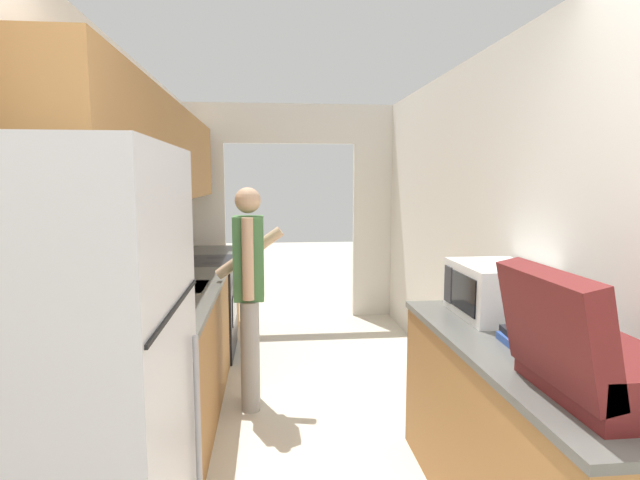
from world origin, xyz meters
The scene contains 11 objects.
wall_left centered at (-1.15, 2.25, 1.51)m, with size 0.38×7.22×2.50m.
wall_right centered at (1.23, 1.81, 1.25)m, with size 0.06×7.22×2.50m.
wall_far_with_doorway centered at (0.00, 4.85, 1.43)m, with size 2.81×0.06×2.50m.
counter_left centered at (-0.90, 2.62, 0.45)m, with size 0.62×3.80×0.89m.
counter_right centered at (0.90, 1.04, 0.45)m, with size 0.62×1.79×0.89m.
refrigerator centered at (-0.86, 0.52, 0.87)m, with size 0.70×0.79×1.74m.
range_oven centered at (-0.89, 3.65, 0.45)m, with size 0.66×0.72×1.03m.
person centered at (-0.39, 2.51, 0.84)m, with size 0.51×0.37×1.58m.
suitcase centered at (0.83, 0.53, 1.04)m, with size 0.48×0.56×0.45m.
microwave centered at (0.98, 1.56, 1.04)m, with size 0.40×0.52×0.29m.
book_stack centered at (0.92, 1.05, 0.92)m, with size 0.24×0.30×0.06m.
Camera 1 is at (-0.24, -1.00, 1.63)m, focal length 28.00 mm.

